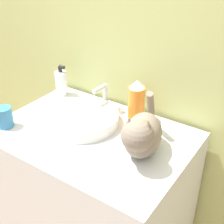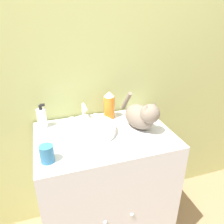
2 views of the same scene
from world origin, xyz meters
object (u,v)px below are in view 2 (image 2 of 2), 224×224
(soap_bottle, at_px, (42,118))
(spray_bottle, at_px, (109,105))
(cup, at_px, (47,154))
(cat, at_px, (141,116))

(soap_bottle, height_order, spray_bottle, spray_bottle)
(spray_bottle, relative_size, cup, 2.12)
(spray_bottle, bearing_deg, cat, -55.19)
(spray_bottle, xyz_separation_m, cup, (-0.45, -0.37, -0.05))
(cat, relative_size, spray_bottle, 1.75)
(soap_bottle, relative_size, spray_bottle, 0.84)
(cat, distance_m, spray_bottle, 0.26)
(cup, bearing_deg, cat, 15.19)
(cat, xyz_separation_m, soap_bottle, (-0.60, 0.22, -0.03))
(soap_bottle, bearing_deg, cat, -19.71)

